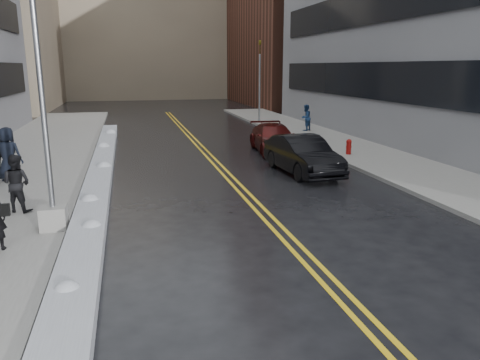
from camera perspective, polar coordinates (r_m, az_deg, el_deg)
ground at (r=11.28m, az=-5.98°, el=-8.60°), size 160.00×160.00×0.00m
sidewalk_west at (r=21.26m, az=-25.35°, el=0.98°), size 5.50×50.00×0.15m
sidewalk_east at (r=23.67m, az=15.23°, el=3.00°), size 4.00×50.00×0.15m
lane_line_left at (r=21.13m, az=-3.33°, el=2.02°), size 0.12×50.00×0.01m
lane_line_right at (r=21.18m, az=-2.53°, el=2.06°), size 0.12×50.00×0.01m
snow_ridge at (r=18.85m, az=-16.72°, el=0.55°), size 0.90×30.00×0.34m
building_far at (r=70.77m, az=-11.47°, el=18.88°), size 36.00×16.00×22.00m
lamppost at (r=12.64m, az=-22.59°, el=4.76°), size 0.65×0.65×7.62m
fire_hydrant at (r=23.13m, az=13.12°, el=4.07°), size 0.26×0.26×0.73m
traffic_signal at (r=35.75m, az=2.40°, el=12.28°), size 0.16×0.20×6.00m
pedestrian_b at (r=14.92m, az=-25.59°, el=-0.35°), size 1.01×0.92×1.69m
pedestrian_c at (r=19.12m, az=-26.44°, el=2.84°), size 1.09×0.85×1.98m
pedestrian_d at (r=20.35m, az=-27.06°, el=3.04°), size 1.11×0.64×1.77m
pedestrian_east at (r=31.23m, az=8.02°, el=7.54°), size 1.04×1.00×1.69m
car_black at (r=19.15m, az=7.62°, el=3.04°), size 1.97×4.78×1.54m
car_maroon at (r=23.97m, az=4.18°, el=5.08°), size 2.35×4.94×1.39m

